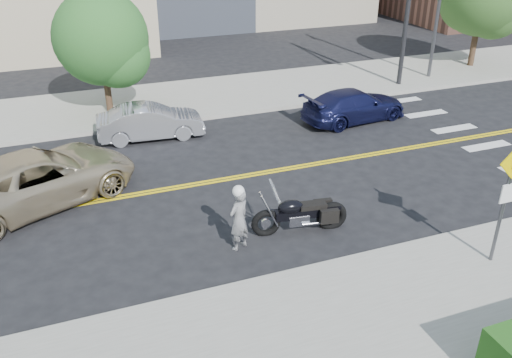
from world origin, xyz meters
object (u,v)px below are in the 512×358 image
object	(u,v)px
pedestrian_sign	(507,191)
motorcyclist	(239,218)
motorcycle	(301,206)
parked_car_blue	(354,105)
suv	(39,178)
parked_car_silver	(151,122)

from	to	relation	value
pedestrian_sign	motorcyclist	xyz separation A→B (m)	(-5.18, 2.73, -1.11)
motorcyclist	motorcycle	bearing A→B (deg)	157.21
motorcycle	motorcyclist	bearing A→B (deg)	-165.42
motorcycle	parked_car_blue	bearing A→B (deg)	59.57
motorcyclist	motorcycle	world-z (taller)	motorcyclist
pedestrian_sign	motorcycle	bearing A→B (deg)	140.30
motorcyclist	parked_car_blue	bearing A→B (deg)	-165.02
parked_car_blue	motorcycle	bearing A→B (deg)	133.67
parked_car_blue	motorcyclist	bearing A→B (deg)	126.45
pedestrian_sign	suv	world-z (taller)	pedestrian_sign
parked_car_blue	parked_car_silver	bearing A→B (deg)	75.25
parked_car_silver	pedestrian_sign	bearing A→B (deg)	-145.85
suv	parked_car_blue	xyz separation A→B (m)	(11.31, 2.49, -0.14)
motorcyclist	parked_car_silver	xyz separation A→B (m)	(-0.65, 7.59, -0.24)
motorcycle	suv	bearing A→B (deg)	156.01
motorcycle	suv	distance (m)	7.23
pedestrian_sign	parked_car_blue	bearing A→B (deg)	79.43
motorcycle	parked_car_blue	size ratio (longest dim) A/B	0.57
suv	parked_car_blue	bearing A→B (deg)	-101.41
motorcyclist	pedestrian_sign	bearing A→B (deg)	123.66
motorcyclist	parked_car_blue	xyz separation A→B (m)	(6.92, 6.58, -0.24)
parked_car_silver	parked_car_blue	xyz separation A→B (m)	(7.57, -1.02, 0.00)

